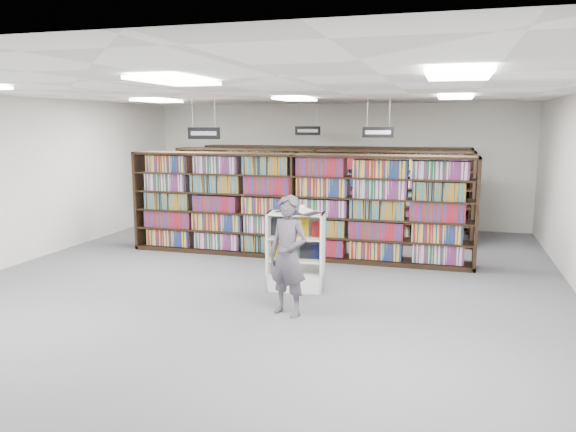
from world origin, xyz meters
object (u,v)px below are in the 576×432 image
(endcap_display, at_px, (296,263))
(open_book, at_px, (298,211))
(shopper, at_px, (288,256))
(bookshelf_row_near, at_px, (295,206))

(endcap_display, bearing_deg, open_book, -52.22)
(endcap_display, bearing_deg, shopper, -85.97)
(endcap_display, distance_m, open_book, 0.87)
(bookshelf_row_near, bearing_deg, shopper, -76.18)
(open_book, height_order, shopper, shopper)
(endcap_display, relative_size, open_book, 1.70)
(bookshelf_row_near, relative_size, open_book, 9.29)
(shopper, bearing_deg, bookshelf_row_near, 124.28)
(endcap_display, distance_m, shopper, 1.32)
(bookshelf_row_near, relative_size, shopper, 4.09)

